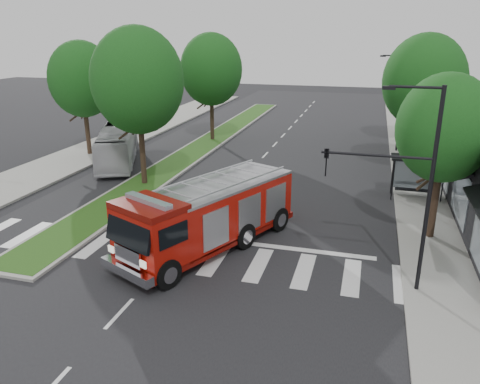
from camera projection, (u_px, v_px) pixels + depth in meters
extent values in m
plane|color=black|center=(197.00, 229.00, 24.28)|extent=(140.00, 140.00, 0.00)
cube|color=gray|center=(434.00, 189.00, 30.17)|extent=(5.00, 80.00, 0.15)
cube|color=gray|center=(70.00, 160.00, 37.07)|extent=(5.00, 80.00, 0.15)
cube|color=gray|center=(205.00, 144.00, 42.18)|extent=(3.00, 50.00, 0.14)
cube|color=#1C4012|center=(205.00, 144.00, 42.16)|extent=(2.60, 49.50, 0.02)
cylinder|color=black|center=(393.00, 180.00, 28.11)|extent=(0.08, 0.08, 2.50)
cylinder|color=black|center=(443.00, 184.00, 27.39)|extent=(0.08, 0.08, 2.50)
cylinder|color=black|center=(392.00, 175.00, 29.20)|extent=(0.08, 0.08, 2.50)
cylinder|color=black|center=(440.00, 178.00, 28.49)|extent=(0.08, 0.08, 2.50)
cube|color=black|center=(419.00, 158.00, 27.87)|extent=(3.20, 1.60, 0.12)
cube|color=#8C99A5|center=(416.00, 175.00, 28.92)|extent=(2.80, 0.04, 1.80)
cube|color=black|center=(415.00, 190.00, 28.52)|extent=(2.40, 0.40, 0.08)
cylinder|color=black|center=(434.00, 203.00, 22.55)|extent=(0.36, 0.36, 3.74)
ellipsoid|color=#0E330F|center=(445.00, 128.00, 21.37)|extent=(4.40, 4.40, 5.06)
cylinder|color=black|center=(417.00, 143.00, 33.37)|extent=(0.36, 0.36, 4.40)
ellipsoid|color=#0E330F|center=(424.00, 81.00, 31.98)|extent=(5.60, 5.60, 6.44)
cylinder|color=black|center=(408.00, 121.00, 42.55)|extent=(0.36, 0.36, 3.96)
ellipsoid|color=#0E330F|center=(413.00, 78.00, 41.30)|extent=(5.00, 5.00, 5.75)
cylinder|color=black|center=(142.00, 151.00, 30.53)|extent=(0.36, 0.36, 4.62)
ellipsoid|color=#0E330F|center=(138.00, 81.00, 29.06)|extent=(5.80, 5.80, 6.67)
cylinder|color=black|center=(212.00, 117.00, 43.31)|extent=(0.36, 0.36, 4.40)
ellipsoid|color=#0E330F|center=(211.00, 69.00, 41.92)|extent=(5.60, 5.60, 6.44)
cylinder|color=black|center=(87.00, 130.00, 38.11)|extent=(0.36, 0.36, 4.18)
ellipsoid|color=#0E330F|center=(82.00, 79.00, 36.78)|extent=(5.20, 5.20, 5.98)
cylinder|color=black|center=(429.00, 196.00, 17.11)|extent=(0.16, 0.16, 8.00)
cylinder|color=black|center=(416.00, 87.00, 16.07)|extent=(1.80, 0.10, 0.10)
cube|color=black|center=(389.00, 88.00, 16.32)|extent=(0.45, 0.20, 0.12)
cylinder|color=black|center=(376.00, 155.00, 17.17)|extent=(4.00, 0.10, 0.10)
imported|color=black|center=(326.00, 162.00, 17.76)|extent=(0.18, 0.22, 1.10)
cylinder|color=black|center=(401.00, 105.00, 38.51)|extent=(0.16, 0.16, 8.00)
cylinder|color=black|center=(395.00, 55.00, 37.47)|extent=(1.80, 0.10, 0.10)
cube|color=black|center=(383.00, 56.00, 37.72)|extent=(0.45, 0.20, 0.12)
cube|color=#670A05|center=(211.00, 236.00, 22.11)|extent=(6.58, 9.87, 0.28)
cube|color=#9E1008|center=(223.00, 207.00, 22.38)|extent=(5.63, 7.80, 2.28)
cube|color=#9E1008|center=(151.00, 236.00, 19.18)|extent=(3.44, 3.05, 2.39)
cube|color=#B2B2B7|center=(223.00, 183.00, 21.99)|extent=(5.63, 7.80, 0.14)
cylinder|color=#B2B2B7|center=(207.00, 174.00, 22.54)|extent=(2.96, 6.25, 0.11)
cylinder|color=#B2B2B7|center=(240.00, 183.00, 21.29)|extent=(2.96, 6.25, 0.11)
cube|color=silver|center=(127.00, 271.00, 18.59)|extent=(2.85, 1.60, 0.40)
cube|color=#8C99A5|center=(148.00, 201.00, 18.69)|extent=(2.44, 1.41, 0.20)
cylinder|color=black|center=(127.00, 254.00, 20.11)|extent=(0.88, 1.30, 1.25)
cylinder|color=black|center=(167.00, 274.00, 18.51)|extent=(0.88, 1.30, 1.25)
cylinder|color=black|center=(204.00, 222.00, 23.55)|extent=(0.88, 1.30, 1.25)
cylinder|color=black|center=(244.00, 236.00, 21.95)|extent=(0.88, 1.30, 1.25)
cylinder|color=black|center=(240.00, 207.00, 25.52)|extent=(0.88, 1.30, 1.25)
cylinder|color=black|center=(278.00, 219.00, 23.91)|extent=(0.88, 1.30, 1.25)
imported|color=silver|center=(118.00, 145.00, 36.22)|extent=(6.36, 10.25, 2.83)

